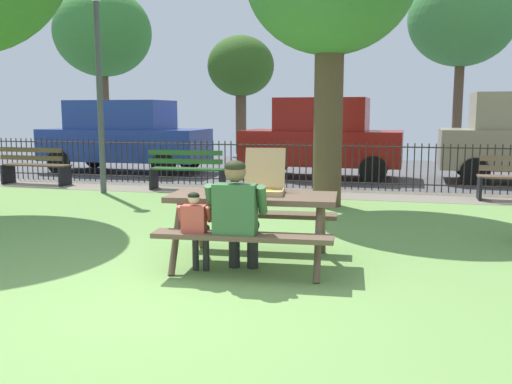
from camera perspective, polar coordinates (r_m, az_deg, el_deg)
ground at (r=6.57m, az=-4.08°, el=-6.43°), size 28.00×11.54×0.02m
cobblestone_walkway at (r=11.41m, az=3.59°, el=-0.06°), size 28.00×1.40×0.01m
street_asphalt at (r=15.84m, az=6.41°, el=2.26°), size 28.00×7.62×0.01m
picnic_table_foreground at (r=6.01m, az=-0.35°, el=-1.87°), size 1.89×1.59×0.79m
pizza_box_open at (r=6.07m, az=0.79°, el=0.76°), size 0.52×0.60×0.48m
pizza_slice_on_table at (r=6.03m, az=-3.31°, el=-0.13°), size 0.31×0.28×0.02m
adult_at_table at (r=5.53m, az=-1.96°, el=-2.15°), size 0.62×0.61×1.19m
child_at_table at (r=5.63m, az=-6.21°, el=-3.40°), size 0.35×0.35×0.87m
iron_fence_streetside at (r=12.03m, az=4.19°, el=2.85°), size 23.03×0.03×1.00m
park_bench_left at (r=13.53m, az=-21.81°, el=2.47°), size 1.62×0.53×0.85m
park_bench_center at (r=11.80m, az=-7.10°, el=2.23°), size 1.62×0.55×0.85m
lamp_post_walkway at (r=11.65m, az=-15.90°, el=12.02°), size 0.28×0.28×4.04m
parked_car_far_left at (r=15.48m, az=-13.41°, el=5.70°), size 4.43×1.97×1.94m
parked_car_left at (r=13.91m, az=6.83°, el=5.61°), size 3.96×1.96×1.98m
far_tree_left at (r=24.15m, az=-15.52°, el=15.53°), size 3.93×3.93×6.59m
far_tree_midleft at (r=21.85m, az=-1.58°, el=12.71°), size 2.57×2.57×4.53m
far_tree_center at (r=21.41m, az=20.48°, el=16.42°), size 3.72×3.72×6.55m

